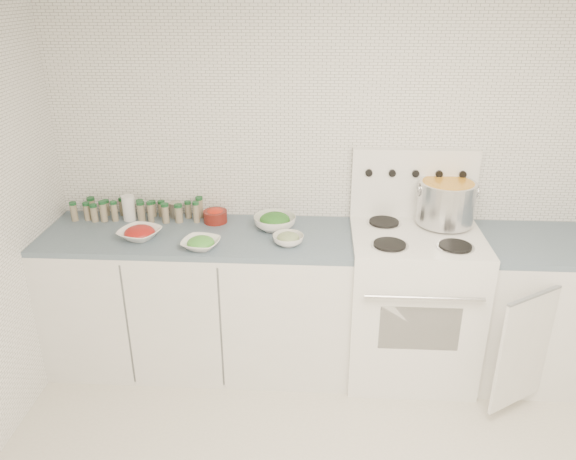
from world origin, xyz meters
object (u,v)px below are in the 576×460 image
object	(u,v)px
stove	(411,298)
bowl_snowpea	(201,243)
bowl_tomato	(140,233)
stock_pot	(446,201)

from	to	relation	value
stove	bowl_snowpea	bearing A→B (deg)	-171.12
bowl_tomato	bowl_snowpea	world-z (taller)	bowl_tomato
stock_pot	bowl_snowpea	xyz separation A→B (m)	(-1.41, -0.34, -0.16)
bowl_tomato	bowl_snowpea	xyz separation A→B (m)	(0.38, -0.11, -0.00)
bowl_snowpea	bowl_tomato	bearing A→B (deg)	163.97
bowl_tomato	bowl_snowpea	bearing A→B (deg)	-16.03
stove	bowl_tomato	size ratio (longest dim) A/B	4.62
stove	bowl_snowpea	size ratio (longest dim) A/B	5.52
stove	bowl_tomato	distance (m)	1.68
stock_pot	bowl_snowpea	bearing A→B (deg)	-166.40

